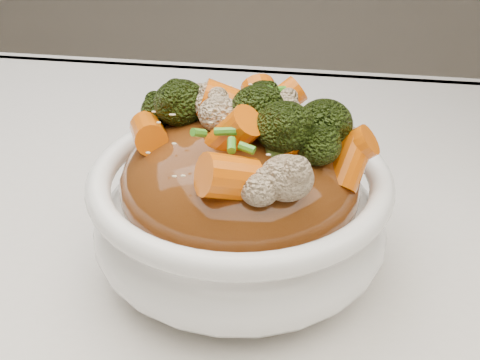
# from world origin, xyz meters

# --- Properties ---
(tablecloth) EXTENTS (1.20, 0.80, 0.04)m
(tablecloth) POSITION_xyz_m (0.00, 0.00, 0.73)
(tablecloth) COLOR silver
(tablecloth) RESTS_ON dining_table
(bowl) EXTENTS (0.25, 0.25, 0.08)m
(bowl) POSITION_xyz_m (0.03, 0.03, 0.79)
(bowl) COLOR white
(bowl) RESTS_ON tablecloth
(sauce_base) EXTENTS (0.20, 0.20, 0.09)m
(sauce_base) POSITION_xyz_m (0.03, 0.03, 0.82)
(sauce_base) COLOR #5D2E10
(sauce_base) RESTS_ON bowl
(carrots) EXTENTS (0.20, 0.20, 0.05)m
(carrots) POSITION_xyz_m (0.03, 0.03, 0.88)
(carrots) COLOR #E86207
(carrots) RESTS_ON sauce_base
(broccoli) EXTENTS (0.20, 0.20, 0.04)m
(broccoli) POSITION_xyz_m (0.03, 0.03, 0.88)
(broccoli) COLOR black
(broccoli) RESTS_ON sauce_base
(cauliflower) EXTENTS (0.20, 0.20, 0.03)m
(cauliflower) POSITION_xyz_m (0.03, 0.03, 0.88)
(cauliflower) COLOR tan
(cauliflower) RESTS_ON sauce_base
(scallions) EXTENTS (0.15, 0.15, 0.02)m
(scallions) POSITION_xyz_m (0.03, 0.03, 0.88)
(scallions) COLOR #408F21
(scallions) RESTS_ON sauce_base
(sesame_seeds) EXTENTS (0.18, 0.18, 0.01)m
(sesame_seeds) POSITION_xyz_m (0.03, 0.03, 0.88)
(sesame_seeds) COLOR beige
(sesame_seeds) RESTS_ON sauce_base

